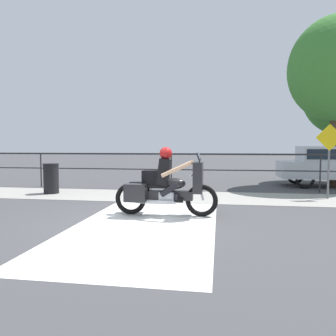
{
  "coord_description": "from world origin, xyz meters",
  "views": [
    {
      "loc": [
        1.72,
        -6.65,
        1.59
      ],
      "look_at": [
        0.5,
        1.1,
        1.05
      ],
      "focal_mm": 35.0,
      "sensor_mm": 36.0,
      "label": 1
    }
  ],
  "objects_px": {
    "parked_car": "(333,164)",
    "street_sign": "(329,151)",
    "motorcycle": "(165,186)",
    "trash_bin": "(51,179)"
  },
  "relations": [
    {
      "from": "trash_bin",
      "to": "parked_car",
      "type": "bearing_deg",
      "value": 19.29
    },
    {
      "from": "parked_car",
      "to": "street_sign",
      "type": "bearing_deg",
      "value": -107.59
    },
    {
      "from": "street_sign",
      "to": "motorcycle",
      "type": "bearing_deg",
      "value": -145.41
    },
    {
      "from": "motorcycle",
      "to": "street_sign",
      "type": "distance_m",
      "value": 5.42
    },
    {
      "from": "trash_bin",
      "to": "street_sign",
      "type": "relative_size",
      "value": 0.45
    },
    {
      "from": "parked_car",
      "to": "trash_bin",
      "type": "relative_size",
      "value": 4.16
    },
    {
      "from": "trash_bin",
      "to": "street_sign",
      "type": "distance_m",
      "value": 8.77
    },
    {
      "from": "motorcycle",
      "to": "street_sign",
      "type": "relative_size",
      "value": 1.06
    },
    {
      "from": "motorcycle",
      "to": "street_sign",
      "type": "xyz_separation_m",
      "value": [
        4.42,
        3.05,
        0.74
      ]
    },
    {
      "from": "street_sign",
      "to": "parked_car",
      "type": "bearing_deg",
      "value": 70.41
    }
  ]
}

